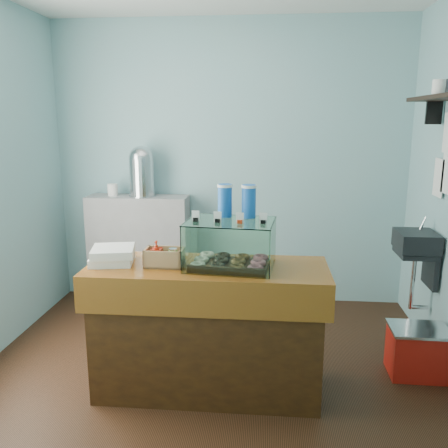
# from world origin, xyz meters

# --- Properties ---
(ground) EXTENTS (3.50, 3.50, 0.00)m
(ground) POSITION_xyz_m (0.00, 0.00, 0.00)
(ground) COLOR black
(ground) RESTS_ON ground
(room_shell) EXTENTS (3.54, 3.04, 2.82)m
(room_shell) POSITION_xyz_m (0.03, 0.01, 1.71)
(room_shell) COLOR #81B2BC
(room_shell) RESTS_ON ground
(counter) EXTENTS (1.60, 0.60, 0.90)m
(counter) POSITION_xyz_m (0.00, -0.25, 0.46)
(counter) COLOR #47260D
(counter) RESTS_ON ground
(back_shelf) EXTENTS (1.00, 0.32, 1.10)m
(back_shelf) POSITION_xyz_m (-0.90, 1.32, 0.55)
(back_shelf) COLOR #959598
(back_shelf) RESTS_ON ground
(display_case) EXTENTS (0.60, 0.47, 0.53)m
(display_case) POSITION_xyz_m (0.16, -0.22, 1.08)
(display_case) COLOR #372010
(display_case) RESTS_ON counter
(condiment_crate) EXTENTS (0.25, 0.15, 0.17)m
(condiment_crate) POSITION_xyz_m (-0.29, -0.28, 0.96)
(condiment_crate) COLOR tan
(condiment_crate) RESTS_ON counter
(pastry_boxes) EXTENTS (0.33, 0.33, 0.11)m
(pastry_boxes) POSITION_xyz_m (-0.64, -0.25, 0.96)
(pastry_boxes) COLOR white
(pastry_boxes) RESTS_ON counter
(coffee_urn) EXTENTS (0.27, 0.27, 0.50)m
(coffee_urn) POSITION_xyz_m (-0.84, 1.31, 1.36)
(coffee_urn) COLOR silver
(coffee_urn) RESTS_ON back_shelf
(red_cooler) EXTENTS (0.42, 0.33, 0.37)m
(red_cooler) POSITION_xyz_m (1.51, 0.07, 0.19)
(red_cooler) COLOR red
(red_cooler) RESTS_ON ground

